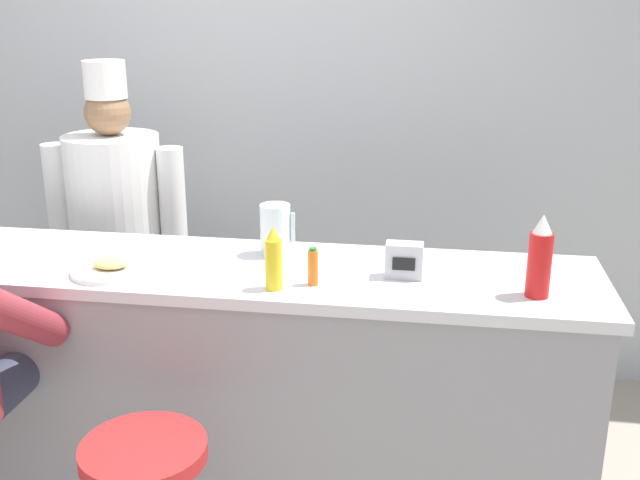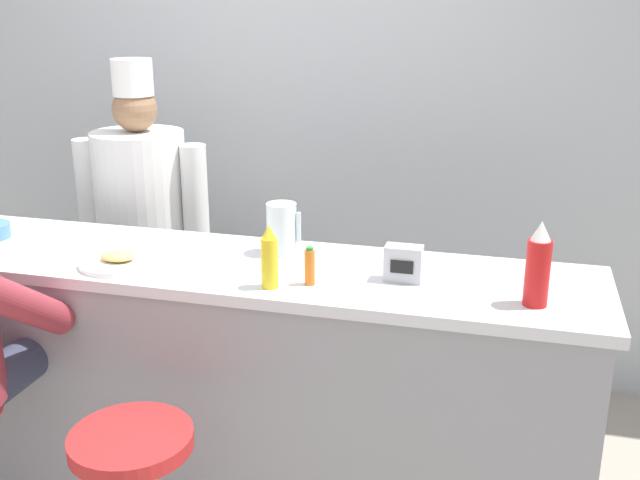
{
  "view_description": "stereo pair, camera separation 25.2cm",
  "coord_description": "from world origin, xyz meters",
  "px_view_note": "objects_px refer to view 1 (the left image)",
  "views": [
    {
      "loc": [
        0.99,
        -2.1,
        1.95
      ],
      "look_at": [
        0.62,
        0.27,
        1.17
      ],
      "focal_mm": 42.0,
      "sensor_mm": 36.0,
      "label": 1
    },
    {
      "loc": [
        1.24,
        -2.05,
        1.95
      ],
      "look_at": [
        0.62,
        0.27,
        1.17
      ],
      "focal_mm": 42.0,
      "sensor_mm": 36.0,
      "label": 2
    }
  ],
  "objects_px": {
    "cook_in_whites_near": "(118,230)",
    "mustard_bottle_yellow": "(274,260)",
    "hot_sauce_bottle_orange": "(313,267)",
    "ketchup_bottle_red": "(540,259)",
    "breakfast_plate": "(111,269)",
    "napkin_dispenser_chrome": "(404,260)",
    "water_pitcher_clear": "(276,230)"
  },
  "relations": [
    {
      "from": "hot_sauce_bottle_orange",
      "to": "cook_in_whites_near",
      "type": "bearing_deg",
      "value": 141.77
    },
    {
      "from": "cook_in_whites_near",
      "to": "mustard_bottle_yellow",
      "type": "bearing_deg",
      "value": -43.52
    },
    {
      "from": "ketchup_bottle_red",
      "to": "water_pitcher_clear",
      "type": "distance_m",
      "value": 0.94
    },
    {
      "from": "ketchup_bottle_red",
      "to": "water_pitcher_clear",
      "type": "bearing_deg",
      "value": 163.54
    },
    {
      "from": "hot_sauce_bottle_orange",
      "to": "napkin_dispenser_chrome",
      "type": "xyz_separation_m",
      "value": [
        0.29,
        0.12,
        -0.0
      ]
    },
    {
      "from": "hot_sauce_bottle_orange",
      "to": "water_pitcher_clear",
      "type": "height_order",
      "value": "water_pitcher_clear"
    },
    {
      "from": "cook_in_whites_near",
      "to": "hot_sauce_bottle_orange",
      "type": "bearing_deg",
      "value": -38.23
    },
    {
      "from": "hot_sauce_bottle_orange",
      "to": "breakfast_plate",
      "type": "height_order",
      "value": "hot_sauce_bottle_orange"
    },
    {
      "from": "ketchup_bottle_red",
      "to": "breakfast_plate",
      "type": "xyz_separation_m",
      "value": [
        -1.42,
        -0.01,
        -0.11
      ]
    },
    {
      "from": "ketchup_bottle_red",
      "to": "hot_sauce_bottle_orange",
      "type": "bearing_deg",
      "value": -178.86
    },
    {
      "from": "ketchup_bottle_red",
      "to": "cook_in_whites_near",
      "type": "distance_m",
      "value": 1.95
    },
    {
      "from": "ketchup_bottle_red",
      "to": "breakfast_plate",
      "type": "bearing_deg",
      "value": -179.51
    },
    {
      "from": "hot_sauce_bottle_orange",
      "to": "napkin_dispenser_chrome",
      "type": "height_order",
      "value": "hot_sauce_bottle_orange"
    },
    {
      "from": "breakfast_plate",
      "to": "ketchup_bottle_red",
      "type": "bearing_deg",
      "value": 0.49
    },
    {
      "from": "hot_sauce_bottle_orange",
      "to": "mustard_bottle_yellow",
      "type": "bearing_deg",
      "value": -154.49
    },
    {
      "from": "hot_sauce_bottle_orange",
      "to": "breakfast_plate",
      "type": "relative_size",
      "value": 0.48
    },
    {
      "from": "mustard_bottle_yellow",
      "to": "water_pitcher_clear",
      "type": "relative_size",
      "value": 1.13
    },
    {
      "from": "mustard_bottle_yellow",
      "to": "water_pitcher_clear",
      "type": "distance_m",
      "value": 0.34
    },
    {
      "from": "water_pitcher_clear",
      "to": "hot_sauce_bottle_orange",
      "type": "bearing_deg",
      "value": -56.49
    },
    {
      "from": "napkin_dispenser_chrome",
      "to": "cook_in_whites_near",
      "type": "bearing_deg",
      "value": 152.06
    },
    {
      "from": "ketchup_bottle_red",
      "to": "breakfast_plate",
      "type": "relative_size",
      "value": 0.99
    },
    {
      "from": "water_pitcher_clear",
      "to": "breakfast_plate",
      "type": "distance_m",
      "value": 0.59
    },
    {
      "from": "ketchup_bottle_red",
      "to": "water_pitcher_clear",
      "type": "xyz_separation_m",
      "value": [
        -0.9,
        0.27,
        -0.03
      ]
    },
    {
      "from": "ketchup_bottle_red",
      "to": "cook_in_whites_near",
      "type": "xyz_separation_m",
      "value": [
        -1.76,
        0.81,
        -0.24
      ]
    },
    {
      "from": "mustard_bottle_yellow",
      "to": "hot_sauce_bottle_orange",
      "type": "distance_m",
      "value": 0.14
    },
    {
      "from": "hot_sauce_bottle_orange",
      "to": "napkin_dispenser_chrome",
      "type": "bearing_deg",
      "value": 21.58
    },
    {
      "from": "mustard_bottle_yellow",
      "to": "hot_sauce_bottle_orange",
      "type": "bearing_deg",
      "value": 25.51
    },
    {
      "from": "napkin_dispenser_chrome",
      "to": "cook_in_whites_near",
      "type": "height_order",
      "value": "cook_in_whites_near"
    },
    {
      "from": "hot_sauce_bottle_orange",
      "to": "breakfast_plate",
      "type": "xyz_separation_m",
      "value": [
        -0.7,
        0.0,
        -0.05
      ]
    },
    {
      "from": "hot_sauce_bottle_orange",
      "to": "cook_in_whites_near",
      "type": "height_order",
      "value": "cook_in_whites_near"
    },
    {
      "from": "mustard_bottle_yellow",
      "to": "cook_in_whites_near",
      "type": "relative_size",
      "value": 0.13
    },
    {
      "from": "water_pitcher_clear",
      "to": "napkin_dispenser_chrome",
      "type": "relative_size",
      "value": 1.51
    }
  ]
}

